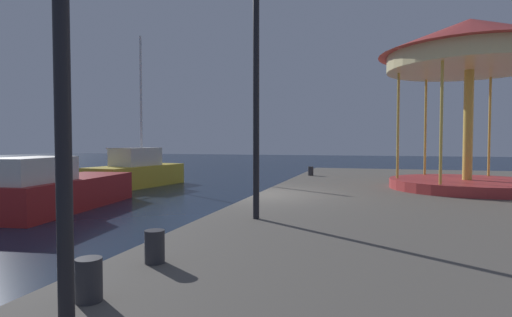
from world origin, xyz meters
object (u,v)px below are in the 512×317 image
object	(u,v)px
bollard_north	(155,247)
bollard_south	(311,171)
carousel	(469,62)
bollard_center	(89,280)
motorboat_red	(57,190)
lamp_post_mid_promenade	(256,54)
sailboat_yellow	(136,172)

from	to	relation	value
bollard_north	bollard_south	xyz separation A→B (m)	(-0.11, 13.40, 0.00)
carousel	bollard_north	world-z (taller)	carousel
bollard_center	bollard_south	distance (m)	14.63
motorboat_red	lamp_post_mid_promenade	bearing A→B (deg)	-24.45
bollard_north	bollard_south	world-z (taller)	same
sailboat_yellow	motorboat_red	xyz separation A→B (m)	(1.57, -7.13, -0.07)
motorboat_red	bollard_north	distance (m)	10.09
carousel	bollard_north	size ratio (longest dim) A/B	13.50
lamp_post_mid_promenade	bollard_north	world-z (taller)	lamp_post_mid_promenade
carousel	bollard_center	world-z (taller)	carousel
motorboat_red	lamp_post_mid_promenade	xyz separation A→B (m)	(7.94, -3.61, 3.24)
motorboat_red	carousel	xyz separation A→B (m)	(12.89, 2.86, 4.03)
carousel	bollard_center	bearing A→B (deg)	-116.21
carousel	lamp_post_mid_promenade	xyz separation A→B (m)	(-4.95, -6.47, -0.79)
motorboat_red	bollard_center	world-z (taller)	motorboat_red
carousel	bollard_north	distance (m)	11.55
lamp_post_mid_promenade	bollard_north	bearing A→B (deg)	-97.16
carousel	bollard_north	bearing A→B (deg)	-119.21
sailboat_yellow	bollard_north	world-z (taller)	sailboat_yellow
motorboat_red	bollard_south	distance (m)	10.03
carousel	bollard_south	bearing A→B (deg)	144.64
motorboat_red	bollard_south	xyz separation A→B (m)	(7.44, 6.72, 0.31)
motorboat_red	lamp_post_mid_promenade	world-z (taller)	lamp_post_mid_promenade
motorboat_red	sailboat_yellow	bearing A→B (deg)	102.42
motorboat_red	bollard_center	bearing A→B (deg)	-46.17
carousel	bollard_south	distance (m)	7.64
sailboat_yellow	motorboat_red	size ratio (longest dim) A/B	1.24
bollard_center	lamp_post_mid_promenade	bearing A→B (deg)	85.33
sailboat_yellow	lamp_post_mid_promenade	xyz separation A→B (m)	(9.51, -10.74, 3.16)
carousel	lamp_post_mid_promenade	distance (m)	8.18
sailboat_yellow	bollard_south	world-z (taller)	sailboat_yellow
bollard_center	bollard_south	xyz separation A→B (m)	(-0.15, 14.63, 0.00)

